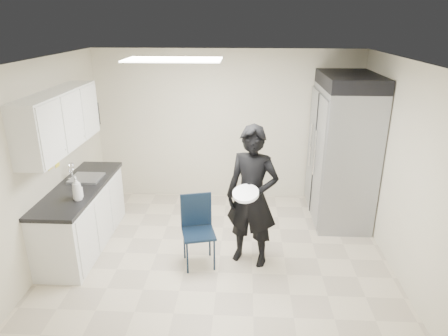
# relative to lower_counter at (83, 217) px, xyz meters

# --- Properties ---
(floor) EXTENTS (4.50, 4.50, 0.00)m
(floor) POSITION_rel_lower_counter_xyz_m (1.95, -0.20, -0.43)
(floor) COLOR #BFB196
(floor) RESTS_ON ground
(ceiling) EXTENTS (4.50, 4.50, 0.00)m
(ceiling) POSITION_rel_lower_counter_xyz_m (1.95, -0.20, 2.17)
(ceiling) COLOR white
(ceiling) RESTS_ON back_wall
(back_wall) EXTENTS (4.50, 0.00, 4.50)m
(back_wall) POSITION_rel_lower_counter_xyz_m (1.95, 1.80, 0.87)
(back_wall) COLOR beige
(back_wall) RESTS_ON floor
(left_wall) EXTENTS (0.00, 4.00, 4.00)m
(left_wall) POSITION_rel_lower_counter_xyz_m (-0.30, -0.20, 0.87)
(left_wall) COLOR beige
(left_wall) RESTS_ON floor
(right_wall) EXTENTS (0.00, 4.00, 4.00)m
(right_wall) POSITION_rel_lower_counter_xyz_m (4.20, -0.20, 0.87)
(right_wall) COLOR beige
(right_wall) RESTS_ON floor
(ceiling_panel) EXTENTS (1.20, 0.60, 0.02)m
(ceiling_panel) POSITION_rel_lower_counter_xyz_m (1.35, 0.20, 2.14)
(ceiling_panel) COLOR white
(ceiling_panel) RESTS_ON ceiling
(lower_counter) EXTENTS (0.60, 1.90, 0.86)m
(lower_counter) POSITION_rel_lower_counter_xyz_m (0.00, 0.00, 0.00)
(lower_counter) COLOR silver
(lower_counter) RESTS_ON floor
(countertop) EXTENTS (0.64, 1.95, 0.05)m
(countertop) POSITION_rel_lower_counter_xyz_m (0.00, 0.00, 0.46)
(countertop) COLOR black
(countertop) RESTS_ON lower_counter
(sink) EXTENTS (0.42, 0.40, 0.14)m
(sink) POSITION_rel_lower_counter_xyz_m (0.02, 0.25, 0.44)
(sink) COLOR gray
(sink) RESTS_ON countertop
(faucet) EXTENTS (0.02, 0.02, 0.24)m
(faucet) POSITION_rel_lower_counter_xyz_m (-0.18, 0.25, 0.59)
(faucet) COLOR silver
(faucet) RESTS_ON countertop
(upper_cabinets) EXTENTS (0.35, 1.80, 0.75)m
(upper_cabinets) POSITION_rel_lower_counter_xyz_m (-0.13, 0.00, 1.40)
(upper_cabinets) COLOR silver
(upper_cabinets) RESTS_ON left_wall
(towel_dispenser) EXTENTS (0.22, 0.30, 0.35)m
(towel_dispenser) POSITION_rel_lower_counter_xyz_m (-0.19, 1.15, 1.19)
(towel_dispenser) COLOR black
(towel_dispenser) RESTS_ON left_wall
(notice_sticker_left) EXTENTS (0.00, 0.12, 0.07)m
(notice_sticker_left) POSITION_rel_lower_counter_xyz_m (-0.29, -0.10, 0.79)
(notice_sticker_left) COLOR yellow
(notice_sticker_left) RESTS_ON left_wall
(notice_sticker_right) EXTENTS (0.00, 0.12, 0.07)m
(notice_sticker_right) POSITION_rel_lower_counter_xyz_m (-0.29, 0.10, 0.75)
(notice_sticker_right) COLOR yellow
(notice_sticker_right) RESTS_ON left_wall
(commercial_fridge) EXTENTS (0.80, 1.35, 2.10)m
(commercial_fridge) POSITION_rel_lower_counter_xyz_m (3.78, 1.07, 0.62)
(commercial_fridge) COLOR gray
(commercial_fridge) RESTS_ON floor
(fridge_compressor) EXTENTS (0.80, 1.35, 0.20)m
(fridge_compressor) POSITION_rel_lower_counter_xyz_m (3.78, 1.07, 1.77)
(fridge_compressor) COLOR black
(fridge_compressor) RESTS_ON commercial_fridge
(folding_chair) EXTENTS (0.49, 0.49, 0.91)m
(folding_chair) POSITION_rel_lower_counter_xyz_m (1.69, -0.41, 0.03)
(folding_chair) COLOR black
(folding_chair) RESTS_ON floor
(man_tuxedo) EXTENTS (0.79, 0.65, 1.86)m
(man_tuxedo) POSITION_rel_lower_counter_xyz_m (2.37, -0.28, 0.50)
(man_tuxedo) COLOR black
(man_tuxedo) RESTS_ON floor
(bucket_lid) EXTENTS (0.41, 0.41, 0.04)m
(bucket_lid) POSITION_rel_lower_counter_xyz_m (2.28, -0.52, 0.65)
(bucket_lid) COLOR white
(bucket_lid) RESTS_ON man_tuxedo
(soap_bottle_a) EXTENTS (0.16, 0.16, 0.31)m
(soap_bottle_a) POSITION_rel_lower_counter_xyz_m (0.18, -0.43, 0.64)
(soap_bottle_a) COLOR white
(soap_bottle_a) RESTS_ON countertop
(soap_bottle_b) EXTENTS (0.10, 0.11, 0.21)m
(soap_bottle_b) POSITION_rel_lower_counter_xyz_m (0.16, -0.37, 0.58)
(soap_bottle_b) COLOR #B2B0BD
(soap_bottle_b) RESTS_ON countertop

